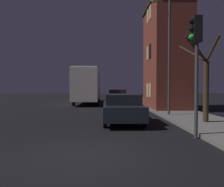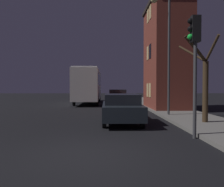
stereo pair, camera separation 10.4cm
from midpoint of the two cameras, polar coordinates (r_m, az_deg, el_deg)
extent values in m
plane|color=black|center=(6.05, -6.22, -15.48)|extent=(120.00, 120.00, 0.00)
cube|color=brown|center=(18.32, 13.79, 9.15)|extent=(2.78, 5.20, 8.09)
cube|color=black|center=(19.33, 13.88, 21.58)|extent=(3.02, 5.44, 0.30)
cube|color=#E5C67F|center=(17.36, 9.67, 0.85)|extent=(0.03, 0.70, 1.10)
cube|color=#E5C67F|center=(18.32, 9.07, 0.89)|extent=(0.03, 0.70, 1.10)
cube|color=black|center=(17.59, 9.72, 10.81)|extent=(0.03, 0.70, 1.10)
cube|color=#E5C67F|center=(18.53, 9.11, 10.34)|extent=(0.03, 0.70, 1.10)
cube|color=#E5C67F|center=(18.32, 9.77, 20.25)|extent=(0.03, 0.70, 1.10)
cube|color=#E5C67F|center=(19.23, 9.15, 19.34)|extent=(0.03, 0.70, 1.10)
cylinder|color=#38383A|center=(13.61, 14.50, 9.42)|extent=(0.14, 0.14, 6.97)
cylinder|color=#38383A|center=(8.08, 20.83, 0.71)|extent=(0.12, 0.12, 3.33)
cube|color=black|center=(8.32, 20.99, 15.43)|extent=(0.30, 0.24, 0.90)
sphere|color=black|center=(8.33, 19.81, 17.36)|extent=(0.20, 0.20, 0.20)
sphere|color=black|center=(8.26, 19.79, 15.56)|extent=(0.20, 0.20, 0.20)
sphere|color=green|center=(8.19, 19.77, 13.73)|extent=(0.20, 0.20, 0.20)
cylinder|color=#382819|center=(11.13, 23.10, 0.43)|extent=(0.25, 0.25, 2.84)
cylinder|color=#382819|center=(10.81, 24.56, 10.58)|extent=(0.19, 1.12, 1.08)
cylinder|color=#382819|center=(10.91, 21.19, 10.63)|extent=(1.12, 0.50, 1.12)
cylinder|color=#382819|center=(10.99, 20.88, 10.80)|extent=(1.15, 0.29, 1.21)
cylinder|color=#382819|center=(11.62, 20.02, 9.75)|extent=(0.98, 1.29, 1.00)
cube|color=beige|center=(24.51, -6.36, 2.18)|extent=(2.44, 10.44, 3.09)
cube|color=black|center=(24.52, -6.36, 3.48)|extent=(2.46, 9.61, 1.11)
cube|color=#B2B2B2|center=(24.58, -6.37, 5.93)|extent=(2.32, 9.92, 0.12)
cylinder|color=black|center=(27.86, -3.47, -1.06)|extent=(0.18, 0.96, 0.96)
cylinder|color=black|center=(28.02, -8.09, -1.06)|extent=(0.18, 0.96, 0.96)
cylinder|color=black|center=(21.09, -4.02, -1.92)|extent=(0.18, 0.96, 0.96)
cylinder|color=black|center=(21.30, -10.12, -1.90)|extent=(0.18, 0.96, 0.96)
cube|color=black|center=(11.08, 2.34, -4.32)|extent=(1.86, 4.48, 0.66)
cube|color=black|center=(10.81, 2.43, -1.44)|extent=(1.63, 2.33, 0.48)
cylinder|color=black|center=(12.63, 5.68, -5.09)|extent=(0.18, 0.61, 0.61)
cylinder|color=black|center=(12.53, -1.98, -5.14)|extent=(0.18, 0.61, 0.61)
cylinder|color=black|center=(9.78, 7.90, -7.06)|extent=(0.18, 0.61, 0.61)
cylinder|color=black|center=(9.65, -2.05, -7.17)|extent=(0.18, 0.61, 0.61)
cube|color=#B21E19|center=(21.23, 1.17, -1.39)|extent=(1.79, 3.97, 0.72)
cube|color=black|center=(21.01, 1.20, 0.31)|extent=(1.57, 2.06, 0.54)
cylinder|color=black|center=(22.59, 3.04, -2.13)|extent=(0.18, 0.61, 0.61)
cylinder|color=black|center=(22.52, -1.04, -2.14)|extent=(0.18, 0.61, 0.61)
cylinder|color=black|center=(20.03, 3.66, -2.61)|extent=(0.18, 0.61, 0.61)
cylinder|color=black|center=(19.94, -0.95, -2.62)|extent=(0.18, 0.61, 0.61)
camera|label=1|loc=(0.05, -90.18, 0.00)|focal=35.00mm
camera|label=2|loc=(0.05, 89.82, 0.00)|focal=35.00mm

